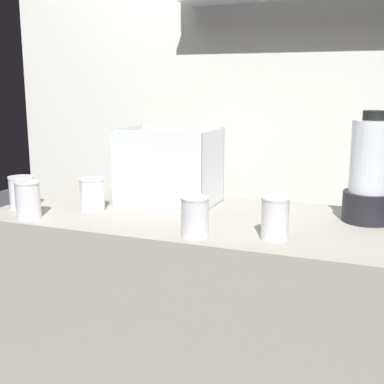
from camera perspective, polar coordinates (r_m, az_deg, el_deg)
The scene contains 9 objects.
counter at distance 1.96m, azimuth 0.00°, elevation -15.34°, with size 1.40×0.64×0.90m, color #9E998E.
back_wall_unit at distance 2.47m, azimuth 6.72°, elevation 9.94°, with size 2.60×0.24×2.50m.
carrot_display_bin at distance 1.94m, azimuth -2.60°, elevation 1.31°, with size 0.35×0.25×0.29m.
blender_pitcher at distance 1.77m, azimuth 19.24°, elevation 1.70°, with size 0.17×0.17×0.37m.
juice_cup_pomegranate_far_left at distance 1.98m, azimuth -18.44°, elevation -0.25°, with size 0.09×0.09×0.12m.
juice_cup_mango_left at distance 1.83m, azimuth -17.80°, elevation -1.10°, with size 0.09×0.09×0.13m.
juice_cup_mango_middle at distance 1.87m, azimuth -11.03°, elevation -0.51°, with size 0.09×0.09×0.12m.
juice_cup_mango_right at distance 1.53m, azimuth 0.32°, elevation -2.94°, with size 0.09×0.09×0.12m.
juice_cup_pomegranate_far_right at distance 1.52m, azimuth 9.23°, elevation -3.17°, with size 0.08×0.08×0.13m.
Camera 1 is at (0.64, -1.62, 1.35)m, focal length 47.86 mm.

